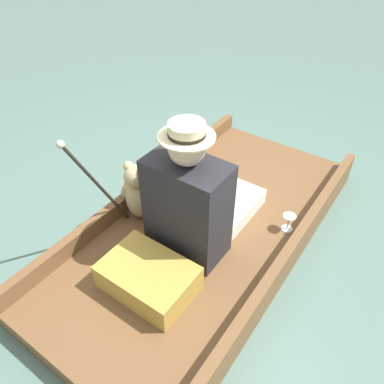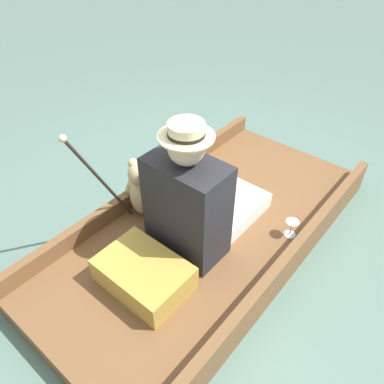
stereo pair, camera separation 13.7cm
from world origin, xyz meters
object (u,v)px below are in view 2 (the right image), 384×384
at_px(walking_cane, 96,174).
at_px(seated_person, 196,202).
at_px(teddy_bear, 142,190).
at_px(wine_glass, 292,225).

bearing_deg(walking_cane, seated_person, 33.35).
relative_size(seated_person, walking_cane, 1.09).
bearing_deg(teddy_bear, walking_cane, -101.20).
distance_m(teddy_bear, wine_glass, 1.01).
bearing_deg(wine_glass, teddy_bear, -152.95).
bearing_deg(wine_glass, walking_cane, -141.91).
bearing_deg(seated_person, teddy_bear, 178.93).
bearing_deg(walking_cane, wine_glass, 38.09).
bearing_deg(seated_person, wine_glass, 36.58).
xyz_separation_m(seated_person, teddy_bear, (-0.44, -0.04, -0.11)).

